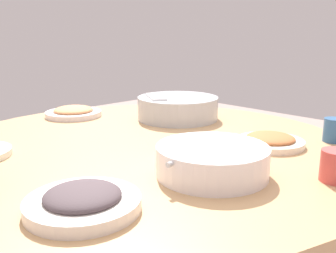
% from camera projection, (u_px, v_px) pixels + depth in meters
% --- Properties ---
extents(round_dining_table, '(1.31, 1.31, 0.76)m').
position_uv_depth(round_dining_table, '(145.00, 179.00, 1.19)').
color(round_dining_table, '#99999E').
rests_on(round_dining_table, ground).
extents(rice_bowl, '(0.32, 0.32, 0.10)m').
position_uv_depth(rice_bowl, '(178.00, 107.00, 1.49)').
color(rice_bowl, '#B2B5BA').
rests_on(rice_bowl, round_dining_table).
extents(soup_bowl, '(0.30, 0.27, 0.07)m').
position_uv_depth(soup_bowl, '(212.00, 161.00, 0.91)').
color(soup_bowl, white).
rests_on(soup_bowl, round_dining_table).
extents(dish_eggplant, '(0.22, 0.22, 0.05)m').
position_uv_depth(dish_eggplant, '(83.00, 201.00, 0.73)').
color(dish_eggplant, silver).
rests_on(dish_eggplant, round_dining_table).
extents(dish_shrimp, '(0.23, 0.23, 0.04)m').
position_uv_depth(dish_shrimp, '(74.00, 112.00, 1.55)').
color(dish_shrimp, silver).
rests_on(dish_shrimp, round_dining_table).
extents(dish_tofu_braise, '(0.20, 0.20, 0.04)m').
position_uv_depth(dish_tofu_braise, '(270.00, 141.00, 1.14)').
color(dish_tofu_braise, silver).
rests_on(dish_tofu_braise, round_dining_table).
extents(tea_cup_near, '(0.07, 0.07, 0.07)m').
position_uv_depth(tea_cup_near, '(336.00, 166.00, 0.87)').
color(tea_cup_near, '#CA4844').
rests_on(tea_cup_near, round_dining_table).
extents(tea_cup_far, '(0.06, 0.06, 0.07)m').
position_uv_depth(tea_cup_far, '(334.00, 130.00, 1.18)').
color(tea_cup_far, '#2E5B8B').
rests_on(tea_cup_far, round_dining_table).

